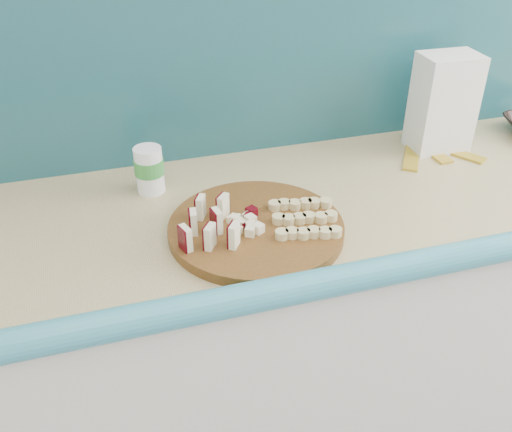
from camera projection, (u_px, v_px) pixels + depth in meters
The scene contains 9 objects.
kitchen_counter at pixel (373, 323), 1.63m from camera, with size 2.20×0.63×0.91m.
backsplash at pixel (353, 48), 1.48m from camera, with size 2.20×0.02×0.50m, color teal.
cutting_board at pixel (256, 229), 1.20m from camera, with size 0.37×0.37×0.02m, color #4E2D10.
apple_wedges at pixel (209, 223), 1.15m from camera, with size 0.12×0.15×0.05m.
apple_chunks at pixel (245, 221), 1.18m from camera, with size 0.06×0.06×0.02m.
banana_slices at pixel (304, 218), 1.20m from camera, with size 0.16×0.16×0.02m.
flour_bag at pixel (443, 103), 1.48m from camera, with size 0.15×0.11×0.25m, color white.
canister at pixel (149, 169), 1.32m from camera, with size 0.07×0.07×0.11m.
banana_peel at pixel (431, 152), 1.52m from camera, with size 0.24×0.20×0.01m.
Camera 1 is at (-0.57, 0.44, 1.59)m, focal length 40.00 mm.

